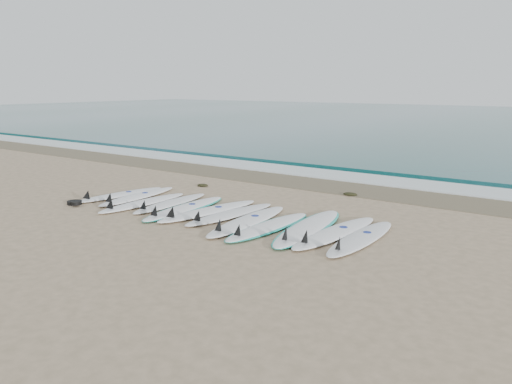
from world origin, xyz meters
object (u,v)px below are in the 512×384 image
Objects in this scene: surfboard_11 at (360,238)px; leash_coil at (75,203)px; surfboard_0 at (118,195)px; surfboard_6 at (228,214)px.

leash_coil is at bearing -169.54° from surfboard_11.
surfboard_0 is 3.31m from surfboard_6.
surfboard_11 is at bearing 10.67° from leash_coil.
surfboard_11 is at bearing 9.33° from surfboard_0.
surfboard_6 is at bearing -179.74° from surfboard_11.
surfboard_0 is 5.15× the size of leash_coil.
leash_coil is at bearing -154.15° from surfboard_6.
surfboard_11 reaches higher than surfboard_0.
surfboard_0 is 6.14m from surfboard_11.
surfboard_6 reaches higher than surfboard_0.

